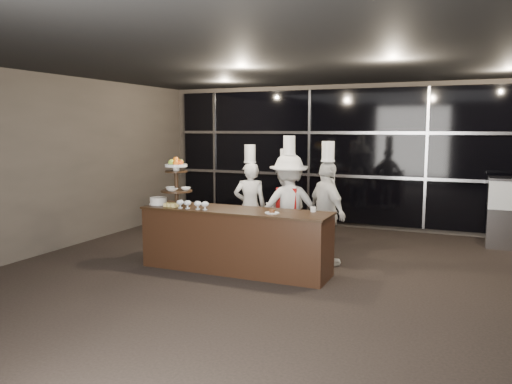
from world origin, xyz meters
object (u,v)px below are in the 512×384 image
at_px(chef_a, 250,205).
at_px(chef_d, 327,212).
at_px(buffet_counter, 235,240).
at_px(display_stand, 176,178).
at_px(chef_c, 289,206).
at_px(layer_cake, 158,201).
at_px(chef_b, 285,209).

height_order(chef_a, chef_d, chef_d).
bearing_deg(buffet_counter, display_stand, -179.99).
relative_size(buffet_counter, chef_c, 1.44).
relative_size(chef_c, chef_d, 1.04).
xyz_separation_m(chef_a, chef_d, (1.45, -0.36, 0.03)).
distance_m(chef_a, chef_c, 0.79).
xyz_separation_m(layer_cake, chef_d, (2.44, 0.91, -0.15)).
height_order(display_stand, chef_a, chef_a).
relative_size(layer_cake, chef_d, 0.16).
bearing_deg(chef_c, chef_b, 121.69).
relative_size(buffet_counter, chef_a, 1.56).
bearing_deg(display_stand, layer_cake, -170.63).
bearing_deg(display_stand, chef_a, 60.58).
xyz_separation_m(layer_cake, chef_a, (0.99, 1.27, -0.18)).
bearing_deg(chef_b, layer_cake, -140.92).
distance_m(display_stand, layer_cake, 0.48).
relative_size(display_stand, chef_c, 0.38).
bearing_deg(chef_b, display_stand, -136.16).
bearing_deg(chef_a, chef_d, -14.01).
xyz_separation_m(chef_a, chef_c, (0.77, -0.18, 0.05)).
bearing_deg(layer_cake, chef_d, 20.38).
distance_m(buffet_counter, display_stand, 1.33).
bearing_deg(chef_a, chef_b, 4.07).
distance_m(chef_b, chef_c, 0.28).
bearing_deg(chef_c, layer_cake, -148.05).
height_order(layer_cake, chef_c, chef_c).
relative_size(chef_a, chef_b, 1.04).
relative_size(buffet_counter, chef_b, 1.61).
distance_m(layer_cake, chef_a, 1.62).
height_order(layer_cake, chef_b, chef_b).
relative_size(layer_cake, chef_b, 0.17).
height_order(buffet_counter, chef_d, chef_d).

